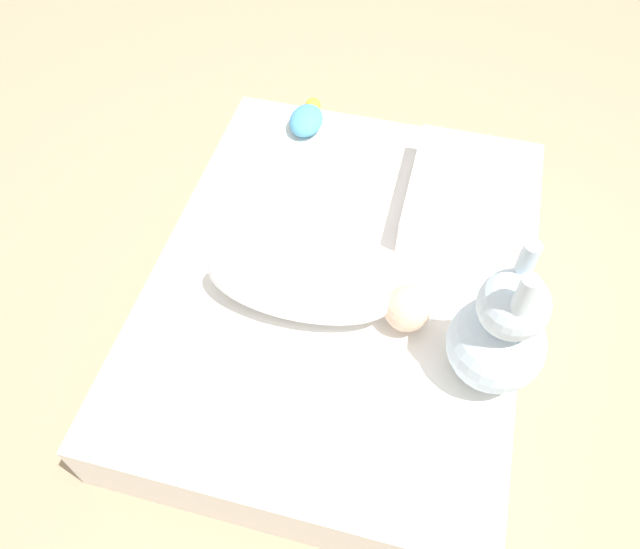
% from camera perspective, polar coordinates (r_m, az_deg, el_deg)
% --- Properties ---
extents(ground_plane, '(12.00, 12.00, 0.00)m').
position_cam_1_polar(ground_plane, '(1.63, 1.57, -3.54)').
color(ground_plane, '#9E8466').
extents(bed_mattress, '(1.14, 0.86, 0.18)m').
position_cam_1_polar(bed_mattress, '(1.55, 1.64, -1.77)').
color(bed_mattress, white).
rests_on(bed_mattress, ground_plane).
extents(swaddled_baby, '(0.17, 0.50, 0.14)m').
position_cam_1_polar(swaddled_baby, '(1.37, -0.88, -1.19)').
color(swaddled_baby, white).
rests_on(swaddled_baby, bed_mattress).
extents(pillow, '(0.37, 0.31, 0.10)m').
position_cam_1_polar(pillow, '(1.62, 13.68, 6.91)').
color(pillow, white).
rests_on(pillow, bed_mattress).
extents(bunny_plush, '(0.20, 0.20, 0.37)m').
position_cam_1_polar(bunny_plush, '(1.28, 16.13, -5.32)').
color(bunny_plush, silver).
rests_on(bunny_plush, bed_mattress).
extents(turtle_plush, '(0.16, 0.09, 0.06)m').
position_cam_1_polar(turtle_plush, '(1.82, -1.20, 14.05)').
color(turtle_plush, '#4C99C6').
rests_on(turtle_plush, bed_mattress).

